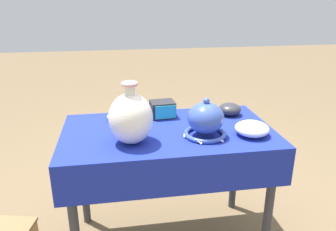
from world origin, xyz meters
TOP-DOWN VIEW (x-y plane):
  - display_table at (0.00, -0.01)m, footprint 1.07×0.61m
  - vase_tall_bulbous at (-0.19, -0.13)m, footprint 0.20×0.20m
  - vase_dome_bell at (0.16, -0.11)m, footprint 0.22×0.21m
  - mosaic_tile_box at (0.00, 0.19)m, footprint 0.14×0.12m
  - bowl_shallow_porcelain at (0.39, -0.13)m, footprint 0.17×0.17m
  - bowl_shallow_charcoal at (0.38, 0.16)m, footprint 0.13×0.13m
  - bowl_shallow_celadon at (-0.24, 0.17)m, footprint 0.13×0.13m

SIDE VIEW (x-z plane):
  - display_table at x=0.00m, z-range 0.26..0.96m
  - bowl_shallow_celadon at x=-0.24m, z-range 0.69..0.74m
  - bowl_shallow_charcoal at x=0.38m, z-range 0.69..0.76m
  - bowl_shallow_porcelain at x=0.39m, z-range 0.69..0.76m
  - mosaic_tile_box at x=0.00m, z-range 0.69..0.78m
  - vase_dome_bell at x=0.16m, z-range 0.67..0.87m
  - vase_tall_bulbous at x=-0.19m, z-range 0.67..0.96m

